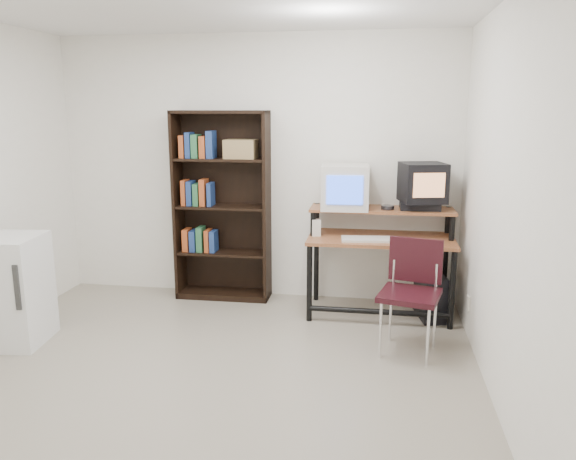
# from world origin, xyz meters

# --- Properties ---
(floor) EXTENTS (4.00, 4.00, 0.01)m
(floor) POSITION_xyz_m (0.00, 0.00, -0.01)
(floor) COLOR #A39987
(floor) RESTS_ON ground
(back_wall) EXTENTS (4.00, 0.01, 2.60)m
(back_wall) POSITION_xyz_m (0.00, 2.00, 1.30)
(back_wall) COLOR white
(back_wall) RESTS_ON floor
(right_wall) EXTENTS (0.01, 4.00, 2.60)m
(right_wall) POSITION_xyz_m (2.00, 0.00, 1.30)
(right_wall) COLOR white
(right_wall) RESTS_ON floor
(computer_desk) EXTENTS (1.33, 0.67, 0.98)m
(computer_desk) POSITION_xyz_m (1.25, 1.62, 0.70)
(computer_desk) COLOR brown
(computer_desk) RESTS_ON floor
(crt_monitor) EXTENTS (0.45, 0.46, 0.41)m
(crt_monitor) POSITION_xyz_m (0.90, 1.73, 1.18)
(crt_monitor) COLOR beige
(crt_monitor) RESTS_ON computer_desk
(vcr) EXTENTS (0.36, 0.27, 0.08)m
(vcr) POSITION_xyz_m (1.59, 1.73, 1.01)
(vcr) COLOR black
(vcr) RESTS_ON computer_desk
(crt_tv) EXTENTS (0.45, 0.45, 0.36)m
(crt_tv) POSITION_xyz_m (1.61, 1.74, 1.23)
(crt_tv) COLOR black
(crt_tv) RESTS_ON vcr
(cd_spindle) EXTENTS (0.13, 0.13, 0.05)m
(cd_spindle) POSITION_xyz_m (1.30, 1.67, 0.99)
(cd_spindle) COLOR #26262B
(cd_spindle) RESTS_ON computer_desk
(keyboard) EXTENTS (0.49, 0.26, 0.03)m
(keyboard) POSITION_xyz_m (1.14, 1.46, 0.74)
(keyboard) COLOR beige
(keyboard) RESTS_ON computer_desk
(mousepad) EXTENTS (0.25, 0.22, 0.01)m
(mousepad) POSITION_xyz_m (1.58, 1.46, 0.72)
(mousepad) COLOR black
(mousepad) RESTS_ON computer_desk
(mouse) EXTENTS (0.11, 0.07, 0.03)m
(mouse) POSITION_xyz_m (1.60, 1.48, 0.74)
(mouse) COLOR white
(mouse) RESTS_ON mousepad
(desk_speaker) EXTENTS (0.09, 0.09, 0.17)m
(desk_speaker) POSITION_xyz_m (0.66, 1.57, 0.80)
(desk_speaker) COLOR beige
(desk_speaker) RESTS_ON computer_desk
(pc_tower) EXTENTS (0.28, 0.48, 0.42)m
(pc_tower) POSITION_xyz_m (1.72, 1.58, 0.21)
(pc_tower) COLOR black
(pc_tower) RESTS_ON floor
(school_chair) EXTENTS (0.53, 0.53, 0.89)m
(school_chair) POSITION_xyz_m (1.50, 0.83, 0.55)
(school_chair) COLOR black
(school_chair) RESTS_ON floor
(bookshelf) EXTENTS (0.94, 0.32, 1.87)m
(bookshelf) POSITION_xyz_m (-0.32, 1.86, 0.96)
(bookshelf) COLOR black
(bookshelf) RESTS_ON floor
(mini_fridge) EXTENTS (0.58, 0.58, 0.89)m
(mini_fridge) POSITION_xyz_m (-1.72, 0.45, 0.45)
(mini_fridge) COLOR white
(mini_fridge) RESTS_ON floor
(wall_outlet) EXTENTS (0.02, 0.08, 0.12)m
(wall_outlet) POSITION_xyz_m (1.99, 1.15, 0.30)
(wall_outlet) COLOR beige
(wall_outlet) RESTS_ON right_wall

